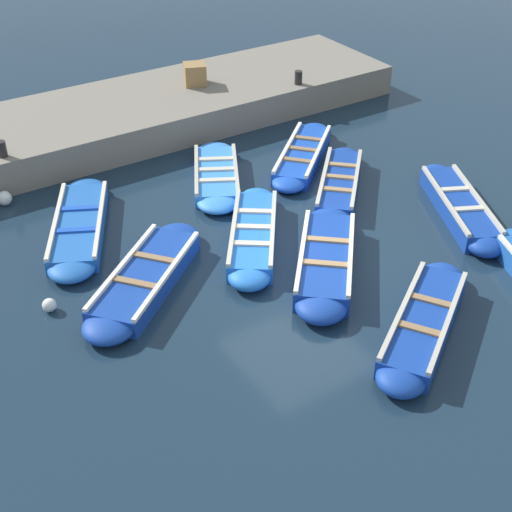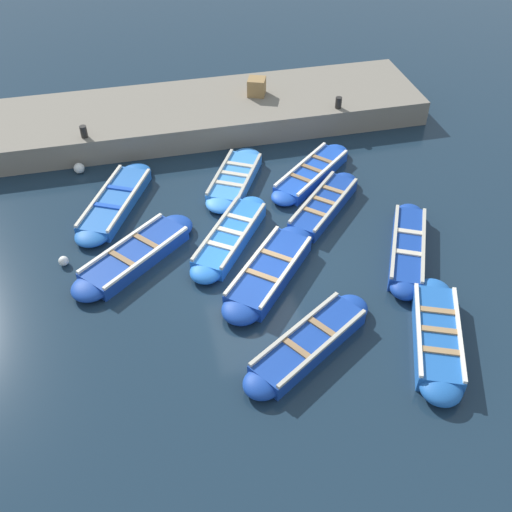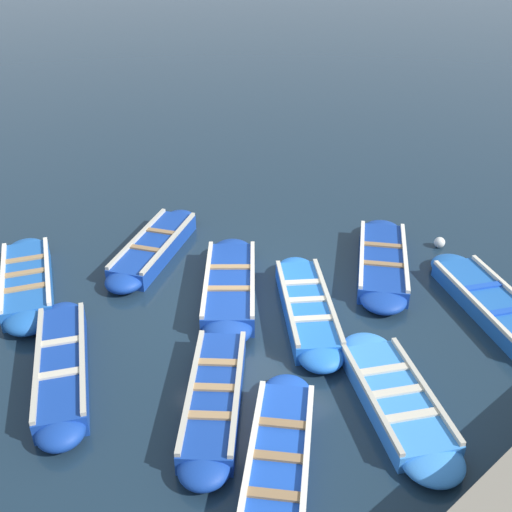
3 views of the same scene
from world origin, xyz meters
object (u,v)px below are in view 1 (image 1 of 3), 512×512
at_px(boat_mid_row, 339,184).
at_px(buoy_yellow_far, 49,305).
at_px(boat_alongside, 79,226).
at_px(buoy_orange_near, 261,273).
at_px(boat_broadside, 459,207).
at_px(bollard_north, 298,78).
at_px(wooden_crate, 195,74).
at_px(buoy_white_drifting, 4,198).
at_px(boat_far_corner, 253,235).
at_px(boat_inner_gap, 424,323).
at_px(bollard_mid_north, 2,149).
at_px(boat_centre, 146,278).
at_px(boat_near_quay, 216,175).
at_px(boat_outer_left, 303,155).
at_px(boat_drifting, 326,261).

height_order(boat_mid_row, buoy_yellow_far, boat_mid_row).
relative_size(boat_alongside, buoy_orange_near, 14.69).
relative_size(boat_broadside, bollard_north, 10.05).
height_order(wooden_crate, buoy_white_drifting, wooden_crate).
bearing_deg(boat_far_corner, wooden_crate, -19.09).
xyz_separation_m(boat_inner_gap, wooden_crate, (9.92, -1.22, 0.88)).
xyz_separation_m(boat_far_corner, wooden_crate, (6.16, -2.13, 0.88)).
bearing_deg(bollard_mid_north, boat_mid_row, -123.52).
bearing_deg(boat_centre, buoy_orange_near, -117.25).
distance_m(boat_near_quay, bollard_mid_north, 4.61).
xyz_separation_m(boat_near_quay, wooden_crate, (3.62, -1.49, 0.91)).
relative_size(boat_outer_left, bollard_north, 9.00).
distance_m(boat_broadside, bollard_mid_north, 9.71).
height_order(boat_broadside, wooden_crate, wooden_crate).
bearing_deg(boat_drifting, bollard_north, -31.38).
bearing_deg(boat_broadside, boat_alongside, 62.24).
bearing_deg(bollard_north, boat_centre, 125.61).
bearing_deg(bollard_north, boat_far_corner, 136.87).
xyz_separation_m(boat_far_corner, boat_near_quay, (2.54, -0.64, -0.03)).
height_order(boat_outer_left, buoy_orange_near, boat_outer_left).
bearing_deg(bollard_mid_north, boat_drifting, -147.18).
height_order(bollard_north, wooden_crate, wooden_crate).
relative_size(boat_drifting, wooden_crate, 6.13).
height_order(boat_far_corner, buoy_orange_near, boat_far_corner).
height_order(boat_inner_gap, boat_near_quay, boat_inner_gap).
bearing_deg(wooden_crate, boat_broadside, -165.15).
bearing_deg(boat_outer_left, boat_mid_row, 174.70).
xyz_separation_m(boat_mid_row, boat_outer_left, (1.57, -0.15, -0.01)).
xyz_separation_m(boat_near_quay, buoy_yellow_far, (-2.44, 4.70, -0.03)).
bearing_deg(boat_far_corner, bollard_north, -43.13).
xyz_separation_m(boat_drifting, boat_outer_left, (3.76, -2.19, -0.04)).
xyz_separation_m(bollard_north, wooden_crate, (1.45, 2.28, 0.10)).
height_order(boat_centre, bollard_north, bollard_north).
height_order(boat_centre, bollard_mid_north, bollard_mid_north).
bearing_deg(buoy_orange_near, boat_alongside, 33.59).
bearing_deg(wooden_crate, bollard_north, -122.57).
relative_size(boat_inner_gap, boat_centre, 1.00).
xyz_separation_m(boat_alongside, boat_inner_gap, (-5.94, -3.62, 0.03)).
relative_size(boat_drifting, boat_mid_row, 1.12).
bearing_deg(boat_outer_left, boat_centre, 115.06).
height_order(boat_outer_left, bollard_north, bollard_north).
bearing_deg(buoy_orange_near, bollard_north, -40.47).
relative_size(boat_far_corner, boat_inner_gap, 0.97).
relative_size(boat_broadside, bollard_mid_north, 10.05).
relative_size(bollard_mid_north, buoy_white_drifting, 1.14).
bearing_deg(boat_alongside, buoy_yellow_far, 147.13).
height_order(buoy_orange_near, buoy_yellow_far, buoy_orange_near).
height_order(boat_far_corner, boat_mid_row, boat_far_corner).
height_order(boat_alongside, boat_outer_left, boat_outer_left).
distance_m(boat_far_corner, boat_centre, 2.37).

